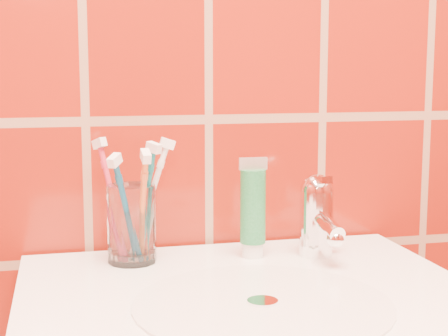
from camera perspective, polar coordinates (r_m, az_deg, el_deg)
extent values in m
cylinder|color=silver|center=(0.80, 3.23, -11.17)|extent=(0.30, 0.30, 0.00)
cylinder|color=white|center=(0.80, 3.23, -11.04)|extent=(0.04, 0.04, 0.00)
cylinder|color=white|center=(0.96, -7.68, -4.63)|extent=(0.08, 0.08, 0.11)
cylinder|color=white|center=(0.99, 2.40, -6.79)|extent=(0.03, 0.03, 0.02)
cylinder|color=#196935|center=(0.98, 2.42, -3.20)|extent=(0.04, 0.04, 0.11)
cube|color=beige|center=(0.97, 2.44, 0.37)|extent=(0.04, 0.00, 0.02)
cylinder|color=white|center=(1.00, 7.66, -4.56)|extent=(0.05, 0.05, 0.09)
sphere|color=white|center=(0.99, 7.71, -1.88)|extent=(0.05, 0.05, 0.05)
cylinder|color=white|center=(0.96, 8.48, -4.61)|extent=(0.02, 0.09, 0.03)
cube|color=white|center=(0.98, 7.98, -0.96)|extent=(0.02, 0.06, 0.01)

